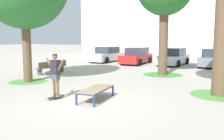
% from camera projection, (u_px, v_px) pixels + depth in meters
% --- Properties ---
extents(ground_plane, '(120.00, 120.00, 0.00)m').
position_uv_depth(ground_plane, '(83.00, 102.00, 9.49)').
color(ground_plane, '#B2AA9E').
extents(skate_box, '(0.87, 1.94, 0.46)m').
position_uv_depth(skate_box, '(96.00, 90.00, 9.72)').
color(skate_box, navy).
rests_on(skate_box, ground).
extents(skateboard, '(0.34, 0.82, 0.09)m').
position_uv_depth(skateboard, '(56.00, 97.00, 9.94)').
color(skateboard, black).
rests_on(skateboard, ground).
extents(skater, '(1.00, 0.33, 1.69)m').
position_uv_depth(skater, '(55.00, 72.00, 9.81)').
color(skater, brown).
rests_on(skater, skateboard).
extents(grass_patch_near_left, '(2.04, 2.04, 0.01)m').
position_uv_depth(grass_patch_near_left, '(28.00, 82.00, 13.76)').
color(grass_patch_near_left, '#519342').
rests_on(grass_patch_near_left, ground).
extents(grass_patch_near_right, '(2.38, 2.38, 0.01)m').
position_uv_depth(grass_patch_near_right, '(219.00, 95.00, 10.56)').
color(grass_patch_near_right, '#519342').
rests_on(grass_patch_near_right, ground).
extents(grass_patch_mid_back, '(2.54, 2.54, 0.01)m').
position_uv_depth(grass_patch_mid_back, '(162.00, 75.00, 16.35)').
color(grass_patch_mid_back, '#47893D').
rests_on(grass_patch_mid_back, ground).
extents(car_white, '(2.35, 4.40, 1.50)m').
position_uv_depth(car_white, '(107.00, 55.00, 24.71)').
color(car_white, silver).
rests_on(car_white, ground).
extents(car_red, '(2.08, 4.28, 1.50)m').
position_uv_depth(car_red, '(137.00, 56.00, 22.90)').
color(car_red, red).
rests_on(car_red, ground).
extents(car_silver, '(2.31, 4.38, 1.50)m').
position_uv_depth(car_silver, '(173.00, 57.00, 21.91)').
color(car_silver, '#B7BABF').
rests_on(car_silver, ground).
extents(car_grey, '(2.23, 4.35, 1.50)m').
position_uv_depth(car_grey, '(214.00, 58.00, 20.59)').
color(car_grey, slate).
rests_on(car_grey, ground).
extents(park_bench, '(0.85, 2.44, 0.83)m').
position_uv_depth(park_bench, '(52.00, 67.00, 16.87)').
color(park_bench, brown).
rests_on(park_bench, ground).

